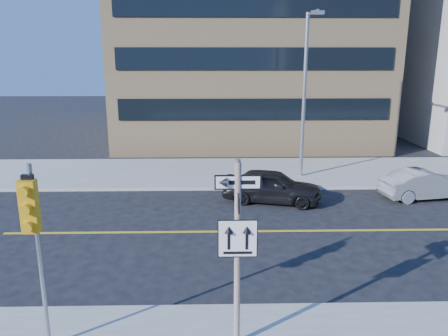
{
  "coord_description": "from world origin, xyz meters",
  "views": [
    {
      "loc": [
        -0.46,
        -10.67,
        6.13
      ],
      "look_at": [
        -0.12,
        4.0,
        2.37
      ],
      "focal_mm": 35.0,
      "sensor_mm": 36.0,
      "label": 1
    }
  ],
  "objects_px": {
    "traffic_signal": "(32,222)",
    "parked_car_b": "(425,184)",
    "streetlight_a": "(306,86)",
    "sign_pole": "(237,245)",
    "parked_car_a": "(272,186)"
  },
  "relations": [
    {
      "from": "traffic_signal",
      "to": "streetlight_a",
      "type": "bearing_deg",
      "value": 59.2
    },
    {
      "from": "traffic_signal",
      "to": "parked_car_a",
      "type": "xyz_separation_m",
      "value": [
        6.02,
        9.94,
        -2.32
      ]
    },
    {
      "from": "traffic_signal",
      "to": "parked_car_a",
      "type": "height_order",
      "value": "traffic_signal"
    },
    {
      "from": "sign_pole",
      "to": "parked_car_b",
      "type": "distance_m",
      "value": 13.59
    },
    {
      "from": "traffic_signal",
      "to": "parked_car_a",
      "type": "distance_m",
      "value": 11.85
    },
    {
      "from": "sign_pole",
      "to": "parked_car_a",
      "type": "relative_size",
      "value": 0.97
    },
    {
      "from": "traffic_signal",
      "to": "parked_car_b",
      "type": "height_order",
      "value": "traffic_signal"
    },
    {
      "from": "parked_car_a",
      "to": "parked_car_b",
      "type": "xyz_separation_m",
      "value": [
        6.85,
        0.34,
        -0.06
      ]
    },
    {
      "from": "traffic_signal",
      "to": "parked_car_b",
      "type": "xyz_separation_m",
      "value": [
        12.87,
        10.28,
        -2.38
      ]
    },
    {
      "from": "sign_pole",
      "to": "parked_car_a",
      "type": "height_order",
      "value": "sign_pole"
    },
    {
      "from": "parked_car_a",
      "to": "traffic_signal",
      "type": "bearing_deg",
      "value": 163.22
    },
    {
      "from": "parked_car_a",
      "to": "parked_car_b",
      "type": "relative_size",
      "value": 1.06
    },
    {
      "from": "sign_pole",
      "to": "parked_car_b",
      "type": "xyz_separation_m",
      "value": [
        8.87,
        10.13,
        -1.79
      ]
    },
    {
      "from": "parked_car_a",
      "to": "streetlight_a",
      "type": "height_order",
      "value": "streetlight_a"
    },
    {
      "from": "parked_car_b",
      "to": "streetlight_a",
      "type": "xyz_separation_m",
      "value": [
        -4.87,
        3.14,
        4.11
      ]
    }
  ]
}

